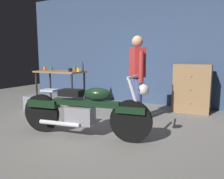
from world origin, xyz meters
TOP-DOWN VIEW (x-y plane):
  - ground_plane at (0.00, 0.00)m, footprint 12.00×12.00m
  - back_wall at (0.00, 2.80)m, footprint 8.00×0.12m
  - workbench at (-1.99, 1.50)m, footprint 1.30×0.64m
  - motorcycle at (-0.07, -0.17)m, footprint 2.17×0.72m
  - person_standing at (0.32, 1.09)m, footprint 0.41×0.46m
  - wooden_dresser at (1.21, 2.30)m, footprint 0.80×0.47m
  - storage_bin at (-2.14, 0.75)m, footprint 0.44×0.32m
  - mug_orange_travel at (-2.56, 1.55)m, footprint 0.11×0.08m
  - mug_green_speckled at (-2.45, 1.69)m, footprint 0.11×0.07m
  - mug_yellow_tall at (-1.43, 1.56)m, footprint 0.11×0.08m
  - mug_brown_stoneware at (-1.61, 1.66)m, footprint 0.12×0.09m
  - mug_black_matte at (-1.57, 1.41)m, footprint 0.12×0.09m
  - bottle at (-1.42, 1.72)m, footprint 0.06×0.06m

SIDE VIEW (x-z plane):
  - ground_plane at x=0.00m, z-range 0.00..0.00m
  - storage_bin at x=-2.14m, z-range 0.00..0.34m
  - motorcycle at x=-0.07m, z-range -0.05..0.95m
  - wooden_dresser at x=1.21m, z-range 0.00..1.10m
  - workbench at x=-1.99m, z-range 0.34..1.24m
  - person_standing at x=0.32m, z-range 0.09..1.76m
  - mug_black_matte at x=-1.57m, z-range 0.90..0.99m
  - mug_yellow_tall at x=-1.43m, z-range 0.90..0.99m
  - mug_green_speckled at x=-2.45m, z-range 0.90..1.00m
  - mug_orange_travel at x=-2.56m, z-range 0.90..1.00m
  - mug_brown_stoneware at x=-1.61m, z-range 0.90..1.01m
  - bottle at x=-1.42m, z-range 0.88..1.12m
  - back_wall at x=0.00m, z-range 0.00..3.10m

